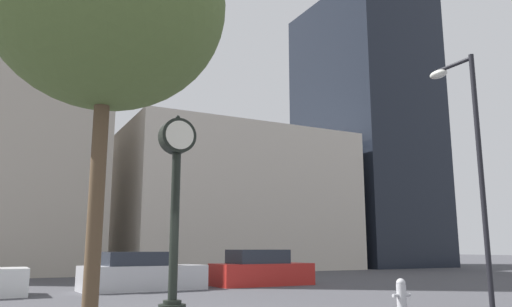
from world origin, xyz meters
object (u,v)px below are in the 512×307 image
(bare_tree, at_px, (108,5))
(car_silver, at_px, (142,274))
(car_red, at_px, (261,270))
(fire_hydrant_far, at_px, (401,293))
(street_clock, at_px, (176,181))
(street_lamp_right, at_px, (467,139))

(bare_tree, bearing_deg, car_silver, 71.51)
(car_red, xyz_separation_m, fire_hydrant_far, (-0.52, -8.77, -0.24))
(street_clock, xyz_separation_m, fire_hydrant_far, (5.36, -2.52, -2.89))
(street_clock, height_order, car_silver, street_clock)
(street_clock, distance_m, fire_hydrant_far, 6.59)
(fire_hydrant_far, bearing_deg, car_red, 86.58)
(street_lamp_right, distance_m, bare_tree, 10.35)
(street_clock, height_order, fire_hydrant_far, street_clock)
(car_silver, bearing_deg, bare_tree, -111.67)
(car_silver, distance_m, street_lamp_right, 12.11)
(car_silver, distance_m, fire_hydrant_far, 9.74)
(car_red, bearing_deg, street_lamp_right, -82.70)
(car_silver, height_order, car_red, car_red)
(fire_hydrant_far, xyz_separation_m, bare_tree, (-8.19, -2.26, 5.08))
(street_lamp_right, bearing_deg, car_silver, 125.01)
(car_red, distance_m, fire_hydrant_far, 8.79)
(fire_hydrant_far, relative_size, street_lamp_right, 0.11)
(street_clock, distance_m, car_red, 8.98)
(car_silver, bearing_deg, street_lamp_right, -58.18)
(street_clock, xyz_separation_m, car_red, (5.88, 6.25, -2.65))
(street_clock, bearing_deg, car_red, 46.74)
(fire_hydrant_far, distance_m, bare_tree, 9.90)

